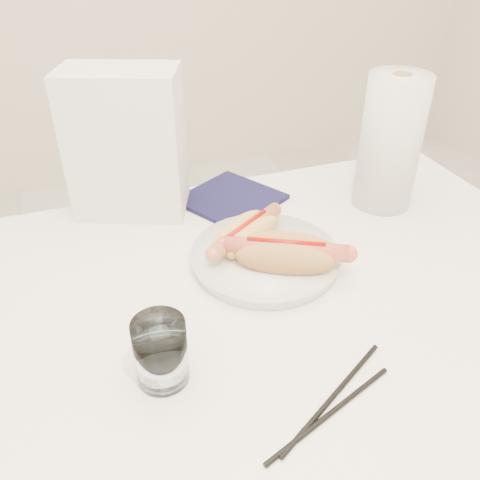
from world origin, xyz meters
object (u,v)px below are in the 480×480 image
object	(u,v)px
hotdog_left	(246,234)
hotdog_right	(285,253)
water_glass	(161,352)
napkin_box	(126,144)
plate	(265,259)
paper_towel_roll	(390,143)
table	(230,349)

from	to	relation	value
hotdog_left	hotdog_right	bearing A→B (deg)	-96.75
hotdog_left	water_glass	size ratio (longest dim) A/B	1.69
hotdog_left	hotdog_right	size ratio (longest dim) A/B	0.84
hotdog_right	napkin_box	bearing A→B (deg)	150.09
plate	paper_towel_roll	world-z (taller)	paper_towel_roll
plate	hotdog_left	size ratio (longest dim) A/B	1.53
hotdog_right	paper_towel_roll	bearing A→B (deg)	56.35
table	hotdog_left	distance (m)	0.19
hotdog_right	water_glass	distance (m)	0.26
hotdog_right	napkin_box	distance (m)	0.35
table	napkin_box	xyz separation A→B (m)	(-0.07, 0.35, 0.19)
plate	water_glass	world-z (taller)	water_glass
plate	water_glass	xyz separation A→B (m)	(-0.21, -0.18, 0.04)
plate	water_glass	distance (m)	0.27
hotdog_left	water_glass	distance (m)	0.28
hotdog_left	table	bearing A→B (deg)	-151.53
plate	napkin_box	bearing A→B (deg)	124.46
paper_towel_roll	plate	bearing A→B (deg)	-158.98
hotdog_right	napkin_box	size ratio (longest dim) A/B	0.68
plate	napkin_box	size ratio (longest dim) A/B	0.88
plate	hotdog_right	bearing A→B (deg)	-68.11
hotdog_right	table	bearing A→B (deg)	-123.07
napkin_box	paper_towel_roll	world-z (taller)	napkin_box
napkin_box	table	bearing A→B (deg)	-56.68
hotdog_right	paper_towel_roll	xyz separation A→B (m)	(0.27, 0.15, 0.08)
table	water_glass	world-z (taller)	water_glass
hotdog_right	plate	bearing A→B (deg)	139.11
plate	hotdog_right	world-z (taller)	hotdog_right
hotdog_left	water_glass	bearing A→B (deg)	-164.23
napkin_box	plate	bearing A→B (deg)	-33.80
plate	hotdog_right	size ratio (longest dim) A/B	1.29
napkin_box	paper_towel_roll	distance (m)	0.47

